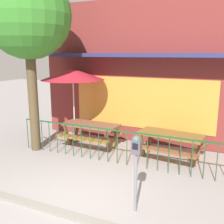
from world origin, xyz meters
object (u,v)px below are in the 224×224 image
object	(u,v)px
picnic_table_right	(171,139)
parking_meter_near	(136,154)
picnic_table_left	(91,129)
patio_umbrella	(73,75)
street_tree	(28,17)

from	to	relation	value
picnic_table_right	parking_meter_near	bearing A→B (deg)	-91.21
picnic_table_left	parking_meter_near	xyz separation A→B (m)	(2.51, -2.85, 0.57)
picnic_table_right	patio_umbrella	distance (m)	3.78
patio_umbrella	picnic_table_left	bearing A→B (deg)	-19.58
parking_meter_near	street_tree	bearing A→B (deg)	154.28
patio_umbrella	street_tree	distance (m)	2.21
picnic_table_right	patio_umbrella	world-z (taller)	patio_umbrella
picnic_table_right	parking_meter_near	world-z (taller)	parking_meter_near
picnic_table_left	parking_meter_near	distance (m)	3.84
picnic_table_right	street_tree	size ratio (longest dim) A/B	0.37
picnic_table_right	patio_umbrella	xyz separation A→B (m)	(-3.37, 0.29, 1.69)
picnic_table_left	street_tree	bearing A→B (deg)	-147.72
parking_meter_near	street_tree	world-z (taller)	street_tree
parking_meter_near	patio_umbrella	bearing A→B (deg)	136.52
picnic_table_left	street_tree	size ratio (longest dim) A/B	0.35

